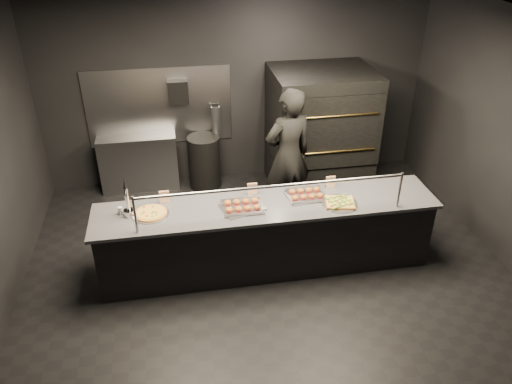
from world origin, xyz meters
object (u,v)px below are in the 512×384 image
Objects in this scene: slider_tray_b at (306,194)px; square_pizza at (340,203)px; slider_tray_a at (242,206)px; beer_tap at (128,205)px; towel_dispenser at (178,92)px; pizza_oven at (320,131)px; prep_shelf at (139,163)px; trash_bin at (204,162)px; fire_extinguisher at (216,120)px; service_counter at (267,236)px; round_pizza at (151,213)px; worker at (288,155)px.

slider_tray_b is 1.19× the size of square_pizza.
beer_tap is at bearing 176.74° from slider_tray_a.
slider_tray_a is (0.60, -2.41, -0.60)m from towel_dispenser.
pizza_oven is 4.53× the size of square_pizza.
prep_shelf reaches higher than trash_bin.
fire_extinguisher is 0.70m from trash_bin.
pizza_oven reaches higher than beer_tap.
round_pizza is (-1.36, 0.03, 0.47)m from service_counter.
slider_tray_b is 0.59× the size of trash_bin.
towel_dispenser is at bearing 78.99° from round_pizza.
slider_tray_a is at bearing -76.10° from towel_dispenser.
pizza_oven is 3.79× the size of slider_tray_b.
towel_dispenser reaches higher than prep_shelf.
trash_bin is at bearing 121.24° from square_pizza.
round_pizza is 2.38m from trash_bin.
square_pizza is (0.85, -0.14, 0.47)m from service_counter.
slider_tray_a is 0.29× the size of worker.
service_counter reaches higher than trash_bin.
beer_tap is at bearing 174.74° from round_pizza.
beer_tap is 1.15× the size of square_pizza.
beer_tap is at bearing 11.74° from worker.
fire_extinguisher is 1.53m from worker.
beer_tap is 0.96× the size of slider_tray_b.
pizza_oven is 3.44× the size of slider_tray_a.
slider_tray_a is at bearing -82.98° from trash_bin.
square_pizza is (2.45, -2.46, 0.49)m from prep_shelf.
fire_extinguisher is (-0.35, 2.40, 0.60)m from service_counter.
service_counter is 2.82m from prep_shelf.
square_pizza reaches higher than prep_shelf.
service_counter is at bearing -75.39° from trash_bin.
towel_dispenser is 0.63× the size of slider_tray_a.
service_counter is 9.72× the size of square_pizza.
service_counter is 1.44m from round_pizza.
square_pizza is at bearing -64.68° from fire_extinguisher.
service_counter is 3.42× the size of prep_shelf.
slider_tray_b is at bearing 9.06° from slider_tray_a.
trash_bin is at bearing -27.90° from towel_dispenser.
square_pizza is at bearing -5.57° from slider_tray_a.
service_counter is 2.15× the size of pizza_oven.
slider_tray_a is at bearing -175.63° from service_counter.
trash_bin is (-0.28, 2.24, -0.52)m from slider_tray_a.
towel_dispenser is at bearing 73.34° from beer_tap.
square_pizza is at bearing -34.45° from slider_tray_b.
beer_tap reaches higher than slider_tray_b.
slider_tray_b is (2.10, -2.22, 0.50)m from prep_shelf.
pizza_oven is 5.46× the size of towel_dispenser.
pizza_oven is 4.47× the size of round_pizza.
slider_tray_b is at bearing -111.31° from pizza_oven.
towel_dispenser is 1.18m from trash_bin.
slider_tray_b is 0.26× the size of worker.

